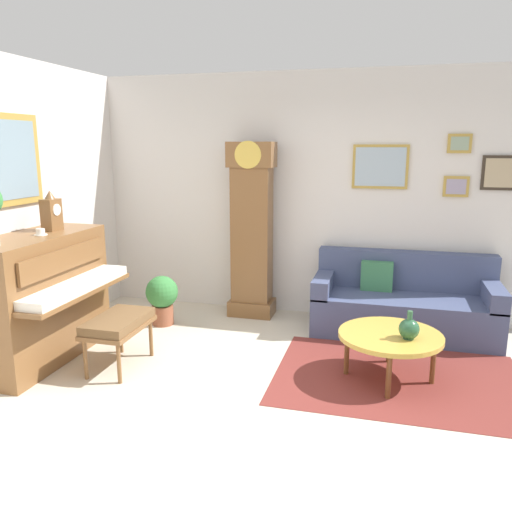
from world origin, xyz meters
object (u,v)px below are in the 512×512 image
(couch, at_px, (403,304))
(teacup, at_px, (41,233))
(green_jug, at_px, (409,329))
(piano_bench, at_px, (118,325))
(piano, at_px, (40,297))
(grandfather_clock, at_px, (252,235))
(potted_plant, at_px, (162,297))
(mantel_clock, at_px, (51,213))
(coffee_table, at_px, (390,337))

(couch, relative_size, teacup, 16.38)
(couch, xyz_separation_m, green_jug, (0.01, -1.31, 0.19))
(piano_bench, bearing_deg, piano, -179.78)
(piano, relative_size, piano_bench, 2.06)
(grandfather_clock, distance_m, potted_plant, 1.24)
(mantel_clock, relative_size, potted_plant, 0.68)
(couch, distance_m, mantel_clock, 3.71)
(coffee_table, relative_size, potted_plant, 1.57)
(grandfather_clock, bearing_deg, mantel_clock, -137.38)
(green_jug, bearing_deg, couch, 90.31)
(teacup, bearing_deg, grandfather_clock, 48.35)
(couch, bearing_deg, piano_bench, -147.57)
(couch, bearing_deg, potted_plant, -170.11)
(piano_bench, height_order, teacup, teacup)
(couch, bearing_deg, green_jug, -89.69)
(grandfather_clock, xyz_separation_m, potted_plant, (-0.88, -0.58, -0.64))
(piano, relative_size, coffee_table, 1.64)
(grandfather_clock, bearing_deg, couch, -4.22)
(piano_bench, distance_m, couch, 2.97)
(piano, xyz_separation_m, mantel_clock, (0.00, 0.27, 0.76))
(couch, relative_size, coffee_table, 2.16)
(grandfather_clock, bearing_deg, green_jug, -39.57)
(couch, bearing_deg, coffee_table, -96.37)
(piano_bench, bearing_deg, mantel_clock, 161.39)
(piano, distance_m, green_jug, 3.33)
(couch, xyz_separation_m, mantel_clock, (-3.30, -1.32, 1.05))
(coffee_table, height_order, green_jug, green_jug)
(mantel_clock, distance_m, potted_plant, 1.52)
(piano, xyz_separation_m, potted_plant, (0.69, 1.14, -0.28))
(green_jug, distance_m, potted_plant, 2.76)
(piano_bench, height_order, coffee_table, piano_bench)
(coffee_table, height_order, potted_plant, potted_plant)
(coffee_table, bearing_deg, green_jug, -29.41)
(mantel_clock, distance_m, green_jug, 3.42)
(piano_bench, xyz_separation_m, coffee_table, (2.37, 0.37, -0.02))
(piano, relative_size, potted_plant, 2.57)
(piano_bench, distance_m, grandfather_clock, 1.97)
(piano, distance_m, coffee_table, 3.20)
(piano, height_order, grandfather_clock, grandfather_clock)
(mantel_clock, bearing_deg, piano, -90.40)
(coffee_table, xyz_separation_m, mantel_clock, (-3.17, -0.10, 0.97))
(piano, bearing_deg, piano_bench, 0.22)
(mantel_clock, bearing_deg, coffee_table, 1.77)
(piano, xyz_separation_m, teacup, (0.06, 0.02, 0.61))
(teacup, distance_m, potted_plant, 1.56)
(couch, relative_size, mantel_clock, 5.00)
(piano_bench, height_order, green_jug, green_jug)
(couch, height_order, teacup, teacup)
(potted_plant, bearing_deg, piano, -121.31)
(mantel_clock, height_order, green_jug, mantel_clock)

